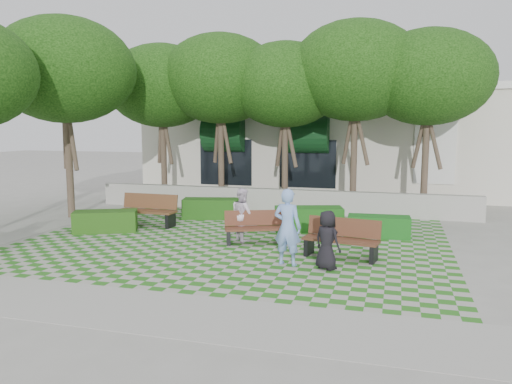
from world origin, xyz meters
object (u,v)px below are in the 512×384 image
(bench_mid, at_px, (256,228))
(hedge_east, at_px, (379,226))
(bench_east, at_px, (342,239))
(hedge_midleft, at_px, (212,209))
(person_blue, at_px, (287,227))
(hedge_midright, at_px, (309,219))
(hedge_west, at_px, (105,221))
(person_white, at_px, (243,214))
(bench_west, at_px, (148,211))
(person_dark, at_px, (327,240))

(bench_mid, height_order, hedge_east, bench_mid)
(bench_east, distance_m, hedge_east, 2.87)
(hedge_east, bearing_deg, hedge_midleft, 166.14)
(bench_east, distance_m, person_blue, 1.64)
(bench_mid, xyz_separation_m, hedge_midright, (1.16, 2.15, -0.07))
(bench_east, xyz_separation_m, bench_mid, (-2.55, 0.94, -0.04))
(hedge_west, bearing_deg, person_white, 0.99)
(bench_west, xyz_separation_m, person_blue, (5.56, -3.42, 0.42))
(hedge_west, height_order, person_white, person_white)
(hedge_west, height_order, person_blue, person_blue)
(bench_west, bearing_deg, person_white, -16.06)
(hedge_east, height_order, hedge_west, hedge_west)
(hedge_east, bearing_deg, person_dark, -104.91)
(bench_east, xyz_separation_m, hedge_midright, (-1.39, 3.09, -0.11))
(hedge_midleft, height_order, person_dark, person_dark)
(bench_mid, bearing_deg, hedge_east, 6.42)
(bench_east, distance_m, hedge_midright, 3.39)
(bench_east, relative_size, person_white, 1.28)
(hedge_midright, relative_size, person_dark, 1.54)
(bench_east, height_order, bench_mid, bench_east)
(person_blue, distance_m, person_white, 2.88)
(person_blue, bearing_deg, hedge_east, -108.15)
(bench_mid, xyz_separation_m, hedge_west, (-5.00, 0.16, -0.11))
(bench_east, relative_size, hedge_midright, 0.92)
(bench_mid, distance_m, hedge_west, 5.00)
(bench_mid, relative_size, hedge_east, 1.01)
(bench_east, xyz_separation_m, person_white, (-3.01, 1.18, 0.29))
(bench_mid, bearing_deg, hedge_midleft, 106.72)
(bench_east, relative_size, hedge_midleft, 0.97)
(bench_east, xyz_separation_m, hedge_west, (-7.54, 1.10, -0.14))
(bench_east, height_order, bench_west, bench_west)
(person_white, bearing_deg, hedge_midright, -82.74)
(hedge_east, xyz_separation_m, person_dark, (-1.03, -3.87, 0.38))
(hedge_east, height_order, person_dark, person_dark)
(hedge_midright, relative_size, hedge_midleft, 1.05)
(hedge_midleft, relative_size, person_blue, 1.10)
(person_dark, height_order, person_white, person_white)
(bench_east, distance_m, hedge_midleft, 6.65)
(bench_east, relative_size, person_blue, 1.06)
(hedge_midright, distance_m, person_blue, 4.17)
(bench_mid, relative_size, person_dark, 1.33)
(hedge_east, distance_m, person_blue, 4.32)
(hedge_midleft, bearing_deg, hedge_midright, -16.59)
(person_dark, bearing_deg, hedge_west, 14.44)
(bench_east, relative_size, person_dark, 1.42)
(hedge_midleft, distance_m, person_dark, 7.27)
(hedge_midleft, xyz_separation_m, person_white, (2.13, -3.03, 0.41))
(bench_mid, height_order, person_dark, person_dark)
(bench_east, distance_m, bench_west, 7.15)
(hedge_midleft, height_order, person_white, person_white)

